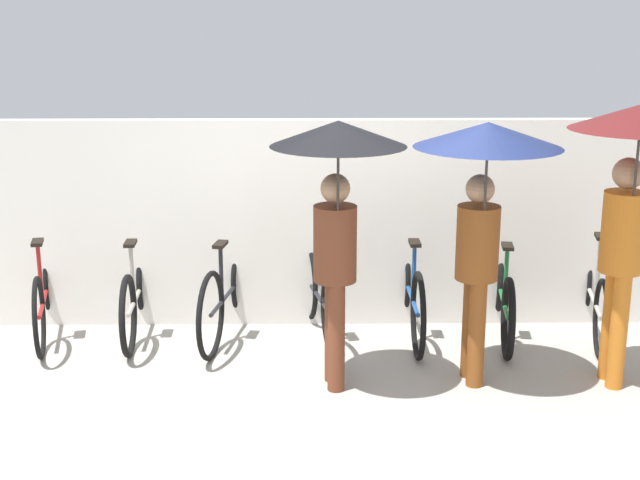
% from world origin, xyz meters
% --- Properties ---
extents(ground_plane, '(30.00, 30.00, 0.00)m').
position_xyz_m(ground_plane, '(0.00, 0.00, 0.00)').
color(ground_plane, '#9E998E').
extents(back_wall, '(12.79, 0.12, 1.86)m').
position_xyz_m(back_wall, '(0.00, 2.09, 0.93)').
color(back_wall, silver).
rests_on(back_wall, ground).
extents(parked_bicycle_0, '(0.51, 1.70, 0.98)m').
position_xyz_m(parked_bicycle_0, '(-2.40, 1.80, 0.37)').
color(parked_bicycle_0, black).
rests_on(parked_bicycle_0, ground).
extents(parked_bicycle_1, '(0.44, 1.67, 1.00)m').
position_xyz_m(parked_bicycle_1, '(-1.60, 1.82, 0.36)').
color(parked_bicycle_1, black).
rests_on(parked_bicycle_1, ground).
extents(parked_bicycle_2, '(0.48, 1.81, 1.07)m').
position_xyz_m(parked_bicycle_2, '(-0.80, 1.79, 0.39)').
color(parked_bicycle_2, black).
rests_on(parked_bicycle_2, ground).
extents(parked_bicycle_3, '(0.51, 1.70, 1.07)m').
position_xyz_m(parked_bicycle_3, '(-0.00, 1.71, 0.38)').
color(parked_bicycle_3, black).
rests_on(parked_bicycle_3, ground).
extents(parked_bicycle_4, '(0.44, 1.83, 0.98)m').
position_xyz_m(parked_bicycle_4, '(0.80, 1.79, 0.38)').
color(parked_bicycle_4, black).
rests_on(parked_bicycle_4, ground).
extents(parked_bicycle_5, '(0.44, 1.75, 1.10)m').
position_xyz_m(parked_bicycle_5, '(1.60, 1.75, 0.36)').
color(parked_bicycle_5, black).
rests_on(parked_bicycle_5, ground).
extents(parked_bicycle_6, '(0.49, 1.72, 1.08)m').
position_xyz_m(parked_bicycle_6, '(2.40, 1.78, 0.36)').
color(parked_bicycle_6, black).
rests_on(parked_bicycle_6, ground).
extents(pedestrian_leading, '(0.97, 0.97, 2.04)m').
position_xyz_m(pedestrian_leading, '(0.11, 0.61, 1.59)').
color(pedestrian_leading, brown).
rests_on(pedestrian_leading, ground).
extents(pedestrian_center, '(1.06, 1.06, 2.02)m').
position_xyz_m(pedestrian_center, '(1.17, 0.68, 1.62)').
color(pedestrian_center, brown).
rests_on(pedestrian_center, ground).
extents(pedestrian_trailing, '(1.00, 1.00, 2.15)m').
position_xyz_m(pedestrian_trailing, '(2.23, 0.63, 1.68)').
color(pedestrian_trailing, '#C66B1E').
rests_on(pedestrian_trailing, ground).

